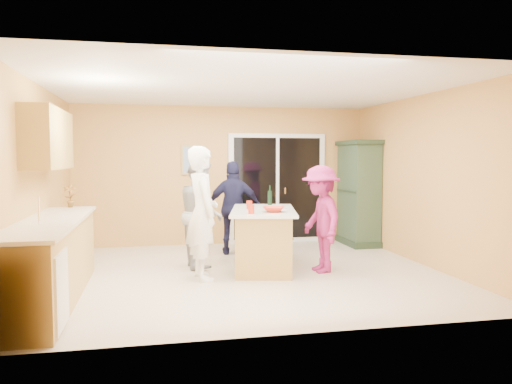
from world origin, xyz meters
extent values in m
plane|color=beige|center=(0.00, 0.00, 0.00)|extent=(5.50, 5.50, 0.00)
cube|color=silver|center=(0.00, 0.00, 2.60)|extent=(5.50, 5.00, 0.10)
cube|color=#ECB261|center=(0.00, 2.50, 1.30)|extent=(5.50, 0.10, 2.60)
cube|color=#ECB261|center=(0.00, -2.50, 1.30)|extent=(5.50, 0.10, 2.60)
cube|color=#ECB261|center=(-2.75, 0.00, 1.30)|extent=(0.10, 5.00, 2.60)
cube|color=#ECB261|center=(2.75, 0.00, 1.30)|extent=(0.10, 5.00, 2.60)
cube|color=tan|center=(-2.45, -0.90, 0.45)|extent=(0.60, 3.00, 0.90)
cube|color=silver|center=(-2.44, -2.00, 0.40)|extent=(0.62, 0.60, 0.72)
cube|color=silver|center=(-2.44, -0.90, 0.92)|extent=(0.65, 3.05, 0.04)
cylinder|color=silver|center=(-2.45, -1.40, 1.09)|extent=(0.02, 0.02, 0.30)
cube|color=tan|center=(-2.58, -0.20, 1.88)|extent=(0.35, 1.60, 0.75)
cube|color=white|center=(1.05, 2.47, 1.05)|extent=(1.90, 0.05, 2.10)
cube|color=black|center=(1.05, 2.46, 1.05)|extent=(1.70, 0.03, 1.94)
cube|color=white|center=(1.05, 2.45, 1.05)|extent=(0.06, 0.04, 1.94)
cube|color=silver|center=(1.20, 2.44, 1.00)|extent=(0.02, 0.03, 0.12)
cube|color=tan|center=(-0.55, 2.48, 1.60)|extent=(0.46, 0.03, 0.56)
cube|color=#5378AC|center=(-0.55, 2.47, 1.60)|extent=(0.38, 0.02, 0.48)
cube|color=tan|center=(0.29, 0.25, 0.42)|extent=(1.06, 1.61, 0.84)
cube|color=silver|center=(0.29, 0.25, 0.86)|extent=(1.24, 1.83, 0.04)
cube|color=black|center=(0.29, 0.25, 0.05)|extent=(0.97, 1.52, 0.10)
cube|color=#1E3120|center=(2.49, 1.90, 0.06)|extent=(0.54, 1.03, 0.12)
cube|color=#344C32|center=(2.49, 1.90, 0.97)|extent=(0.48, 0.97, 1.82)
cube|color=#1E3120|center=(2.49, 1.90, 1.92)|extent=(0.56, 1.06, 0.08)
imported|color=white|center=(-0.65, -0.20, 0.90)|extent=(0.53, 0.72, 1.80)
imported|color=#A9A8AB|center=(-0.60, 0.60, 0.81)|extent=(0.68, 0.84, 1.63)
imported|color=#1A1B3B|center=(0.04, 1.44, 0.79)|extent=(0.96, 0.49, 1.58)
imported|color=#8B1E61|center=(1.06, -0.11, 0.77)|extent=(0.62, 1.02, 1.53)
imported|color=red|center=(0.36, -0.13, 0.92)|extent=(0.38, 0.38, 0.07)
imported|color=red|center=(-2.45, 0.52, 1.11)|extent=(0.18, 0.13, 0.33)
cylinder|color=red|center=(0.10, 0.33, 0.94)|extent=(0.10, 0.10, 0.12)
cylinder|color=red|center=(0.01, -0.29, 0.94)|extent=(0.09, 0.09, 0.12)
cylinder|color=black|center=(0.54, 0.89, 1.00)|extent=(0.07, 0.07, 0.23)
cylinder|color=black|center=(0.54, 0.89, 1.15)|extent=(0.03, 0.03, 0.09)
cylinder|color=silver|center=(0.53, 0.26, 0.89)|extent=(0.29, 0.29, 0.01)
camera|label=1|loc=(-1.27, -6.88, 1.65)|focal=35.00mm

